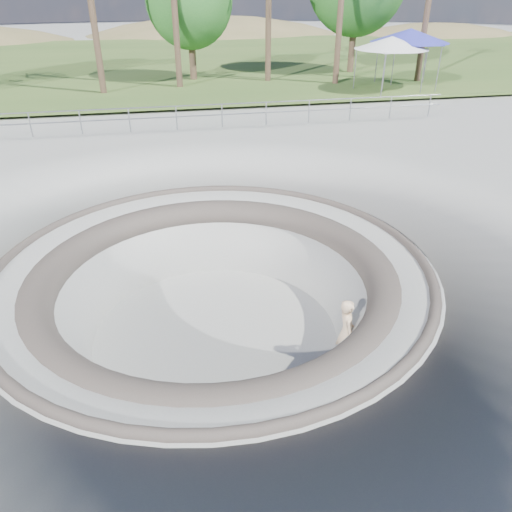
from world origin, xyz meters
name	(u,v)px	position (x,y,z in m)	size (l,w,h in m)	color
ground	(213,266)	(0.00, 0.00, 0.00)	(180.00, 180.00, 0.00)	#9FA09B
skate_bowl	(216,329)	(0.00, 0.00, -1.83)	(14.00, 14.00, 4.10)	#9FA09B
grass_strip	(159,61)	(0.00, 34.00, 0.22)	(180.00, 36.00, 0.12)	#385722
distant_hills	(187,95)	(3.78, 57.17, -7.02)	(103.20, 45.00, 28.60)	brown
safety_railing	(176,117)	(0.00, 12.00, 0.69)	(25.00, 0.06, 1.03)	gray
skateboard	(343,362)	(2.70, -1.84, -1.83)	(0.84, 0.49, 0.08)	olive
skater	(346,332)	(2.70, -1.84, -0.98)	(0.61, 0.40, 1.67)	beige
canopy_white	(392,43)	(12.58, 18.00, 2.85)	(5.68, 5.68, 2.93)	gray
canopy_blue	(410,36)	(14.14, 18.94, 3.12)	(6.20, 6.20, 3.25)	gray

